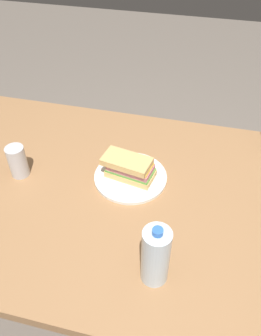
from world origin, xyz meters
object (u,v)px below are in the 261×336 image
(paper_plate, at_px, (131,177))
(sandwich, at_px, (129,167))
(dining_table, at_px, (147,212))
(soda_can_silver, at_px, (18,161))
(water_bottle_tall, at_px, (156,256))

(paper_plate, bearing_deg, sandwich, 15.77)
(dining_table, height_order, soda_can_silver, soda_can_silver)
(paper_plate, relative_size, water_bottle_tall, 1.26)
(paper_plate, height_order, sandwich, sandwich)
(dining_table, distance_m, soda_can_silver, 0.50)
(soda_can_silver, bearing_deg, dining_table, 179.39)
(water_bottle_tall, bearing_deg, soda_can_silver, -27.73)
(sandwich, bearing_deg, soda_can_silver, 10.37)
(water_bottle_tall, bearing_deg, dining_table, -74.98)
(dining_table, xyz_separation_m, paper_plate, (0.08, -0.08, 0.09))
(sandwich, bearing_deg, dining_table, 137.37)
(paper_plate, bearing_deg, soda_can_silver, 10.42)
(dining_table, distance_m, sandwich, 0.18)
(sandwich, height_order, water_bottle_tall, water_bottle_tall)
(sandwich, distance_m, soda_can_silver, 0.40)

